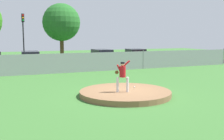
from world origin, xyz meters
name	(u,v)px	position (x,y,z in m)	size (l,w,h in m)	color
ground_plane	(89,79)	(0.00, 6.00, 0.00)	(80.00, 80.00, 0.00)	#386B2D
asphalt_strip	(62,67)	(0.00, 14.50, 0.00)	(44.00, 7.00, 0.01)	#2B2B2D
pitchers_mound	(125,93)	(0.00, 0.00, 0.14)	(4.81, 4.81, 0.28)	brown
pitcher_youth	(122,74)	(-0.30, -0.27, 1.23)	(0.81, 0.32, 1.64)	silver
baseball	(134,87)	(0.84, 0.54, 0.31)	(0.07, 0.07, 0.07)	white
chainlink_fence	(74,63)	(0.00, 10.00, 0.85)	(34.33, 0.07, 1.79)	gray
parked_car_red	(135,57)	(8.51, 14.62, 0.80)	(2.19, 4.14, 1.69)	#A81919
parked_car_slate	(102,58)	(4.44, 14.80, 0.82)	(1.89, 4.75, 1.71)	slate
parked_car_silver	(30,60)	(-3.17, 14.14, 0.82)	(2.04, 4.86, 1.71)	#B7BABF
traffic_light_near	(23,31)	(-3.31, 18.53, 3.75)	(0.28, 0.46, 5.56)	black
tree_bushy_near	(61,22)	(2.25, 24.38, 5.01)	(5.12, 5.12, 7.59)	#4C331E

